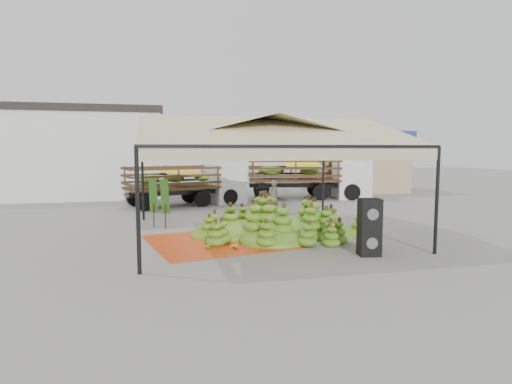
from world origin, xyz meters
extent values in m
plane|color=slate|center=(0.00, 0.00, 0.00)|extent=(90.00, 90.00, 0.00)
cylinder|color=black|center=(-4.00, -4.00, 1.50)|extent=(0.10, 0.10, 3.00)
cylinder|color=black|center=(4.00, -4.00, 1.50)|extent=(0.10, 0.10, 3.00)
cylinder|color=black|center=(-4.00, 4.00, 1.50)|extent=(0.10, 0.10, 3.00)
cylinder|color=black|center=(4.00, 4.00, 1.50)|extent=(0.10, 0.10, 3.00)
pyramid|color=#C2BA89|center=(0.00, 0.00, 3.50)|extent=(8.00, 8.00, 1.00)
cube|color=black|center=(0.00, 0.00, 3.00)|extent=(8.00, 8.00, 0.08)
cube|color=#C2BA89|center=(0.00, 0.00, 2.82)|extent=(8.00, 8.00, 0.36)
cube|color=silver|center=(-10.00, 14.00, 2.50)|extent=(14.00, 6.00, 5.00)
cube|color=black|center=(-10.00, 14.00, 5.20)|extent=(14.30, 6.30, 0.40)
cube|color=tan|center=(10.00, 13.00, 1.80)|extent=(6.00, 5.00, 3.60)
cube|color=navy|center=(10.00, 13.00, 3.85)|extent=(6.30, 5.30, 0.50)
cube|color=red|center=(-1.64, -0.96, 0.01)|extent=(4.85, 4.70, 0.01)
cube|color=#CE6113|center=(1.12, 0.59, 0.01)|extent=(3.91, 4.09, 0.01)
ellipsoid|color=#3D7F1A|center=(0.55, -0.31, 0.64)|extent=(7.09, 6.33, 1.29)
ellipsoid|color=gold|center=(1.38, -1.55, 0.09)|extent=(0.50, 0.45, 0.19)
ellipsoid|color=gold|center=(-1.42, -2.07, 0.11)|extent=(0.55, 0.49, 0.21)
ellipsoid|color=#551F13|center=(2.65, -3.17, 0.10)|extent=(0.57, 0.52, 0.21)
ellipsoid|color=#5D2515|center=(2.57, -0.69, 0.11)|extent=(0.48, 0.40, 0.21)
ellipsoid|color=#45841B|center=(-2.19, -1.83, 0.09)|extent=(0.43, 0.36, 0.19)
ellipsoid|color=#3E851B|center=(1.70, -1.40, 2.62)|extent=(0.24, 0.24, 0.20)
ellipsoid|color=#3E851B|center=(3.20, -1.40, 2.62)|extent=(0.24, 0.24, 0.20)
cube|color=black|center=(2.12, -3.70, 0.39)|extent=(0.65, 0.59, 0.79)
cube|color=black|center=(2.12, -3.70, 1.18)|extent=(0.65, 0.59, 0.79)
imported|color=gray|center=(1.74, 4.39, 0.76)|extent=(0.65, 0.55, 1.53)
cube|color=#453217|center=(-2.63, 7.96, 0.96)|extent=(4.99, 3.29, 0.11)
cube|color=silver|center=(0.28, 8.80, 1.06)|extent=(2.14, 2.40, 2.11)
cylinder|color=black|center=(-3.96, 6.63, 0.41)|extent=(0.87, 0.49, 0.83)
cylinder|color=black|center=(-4.47, 8.39, 0.41)|extent=(0.87, 0.49, 0.83)
cylinder|color=black|center=(-1.14, 7.44, 0.41)|extent=(0.87, 0.49, 0.83)
cylinder|color=black|center=(-1.65, 9.20, 0.41)|extent=(0.87, 0.49, 0.83)
cylinder|color=black|center=(0.36, 7.87, 0.41)|extent=(0.87, 0.49, 0.83)
cylinder|color=black|center=(-0.15, 9.63, 0.41)|extent=(0.87, 0.49, 0.83)
ellipsoid|color=#3C6E17|center=(-2.63, 7.96, 1.42)|extent=(3.98, 2.60, 0.64)
cube|color=yellow|center=(-2.19, 8.09, 1.79)|extent=(2.27, 2.26, 0.23)
cube|color=#50321A|center=(4.55, 9.80, 1.10)|extent=(5.63, 3.48, 0.13)
cube|color=white|center=(7.93, 9.06, 1.21)|extent=(2.34, 2.66, 2.41)
cylinder|color=black|center=(2.49, 9.19, 0.47)|extent=(0.99, 0.51, 0.94)
cylinder|color=black|center=(2.93, 11.23, 0.47)|extent=(0.99, 0.51, 0.94)
cylinder|color=black|center=(5.76, 8.47, 0.47)|extent=(0.99, 0.51, 0.94)
cylinder|color=black|center=(6.21, 10.51, 0.47)|extent=(0.99, 0.51, 0.94)
cylinder|color=black|center=(7.50, 8.09, 0.47)|extent=(0.99, 0.51, 0.94)
cylinder|color=black|center=(7.95, 10.13, 0.47)|extent=(0.99, 0.51, 0.94)
ellipsoid|color=#377618|center=(4.55, 9.80, 1.62)|extent=(4.50, 2.74, 0.73)
cube|color=#FAFA1B|center=(5.06, 9.69, 2.04)|extent=(2.49, 2.49, 0.26)
camera|label=1|loc=(-3.71, -14.19, 2.94)|focal=30.00mm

